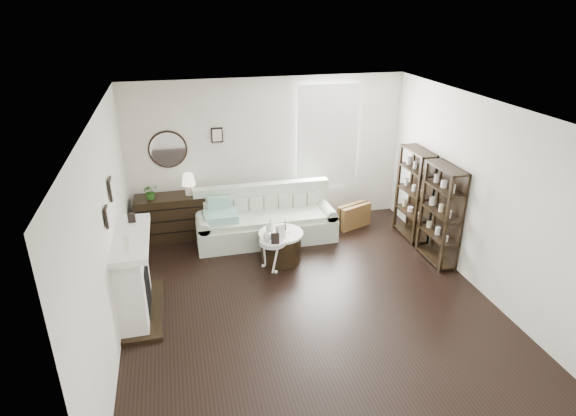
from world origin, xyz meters
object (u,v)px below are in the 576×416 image
object	(u,v)px
pedestal_table	(273,243)
sofa	(265,222)
drum_table	(281,246)
dresser	(171,217)

from	to	relation	value
pedestal_table	sofa	bearing A→B (deg)	85.02
drum_table	pedestal_table	bearing A→B (deg)	-127.96
dresser	drum_table	bearing A→B (deg)	-36.11
sofa	drum_table	distance (m)	0.84
drum_table	pedestal_table	size ratio (longest dim) A/B	1.44
dresser	pedestal_table	bearing A→B (deg)	-44.36
sofa	dresser	bearing A→B (deg)	166.09
pedestal_table	drum_table	bearing A→B (deg)	52.04
drum_table	dresser	bearing A→B (deg)	143.89
drum_table	pedestal_table	xyz separation A→B (m)	(-0.19, -0.24, 0.20)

